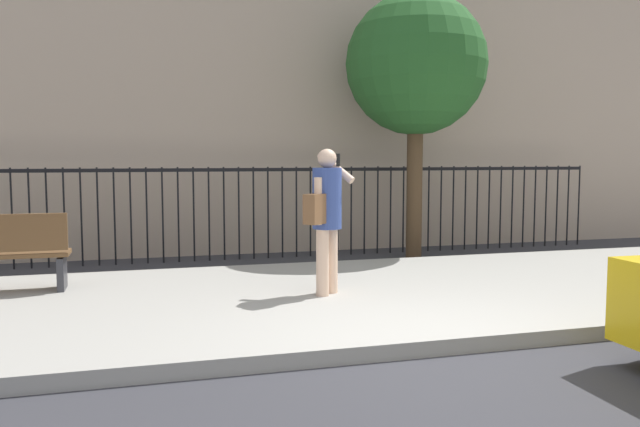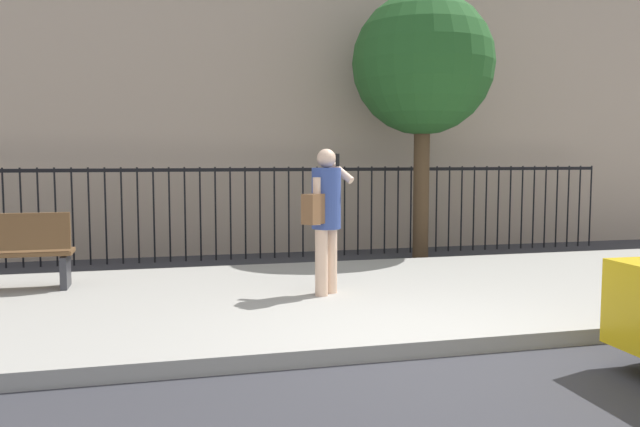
# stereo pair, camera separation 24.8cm
# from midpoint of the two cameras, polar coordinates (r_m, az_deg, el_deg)

# --- Properties ---
(ground_plane) EXTENTS (60.00, 60.00, 0.00)m
(ground_plane) POSITION_cam_midpoint_polar(r_m,az_deg,el_deg) (5.81, 11.53, -12.57)
(ground_plane) COLOR #333338
(sidewalk) EXTENTS (28.00, 4.40, 0.15)m
(sidewalk) POSITION_cam_midpoint_polar(r_m,az_deg,el_deg) (7.77, 4.46, -7.45)
(sidewalk) COLOR #9E9B93
(sidewalk) RESTS_ON ground
(iron_fence) EXTENTS (12.03, 0.04, 1.60)m
(iron_fence) POSITION_cam_midpoint_polar(r_m,az_deg,el_deg) (11.18, -1.55, 1.25)
(iron_fence) COLOR black
(iron_fence) RESTS_ON ground
(pedestrian_on_phone) EXTENTS (0.70, 0.68, 1.70)m
(pedestrian_on_phone) POSITION_cam_midpoint_polar(r_m,az_deg,el_deg) (7.37, 1.42, 0.28)
(pedestrian_on_phone) COLOR beige
(pedestrian_on_phone) RESTS_ON sidewalk
(street_bench) EXTENTS (1.60, 0.45, 0.95)m
(street_bench) POSITION_cam_midpoint_polar(r_m,az_deg,el_deg) (8.43, -25.96, -2.99)
(street_bench) COLOR brown
(street_bench) RESTS_ON sidewalk
(street_tree_near) EXTENTS (2.42, 2.42, 4.56)m
(street_tree_near) POSITION_cam_midpoint_polar(r_m,az_deg,el_deg) (11.28, 9.85, 12.96)
(street_tree_near) COLOR #4C3823
(street_tree_near) RESTS_ON ground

